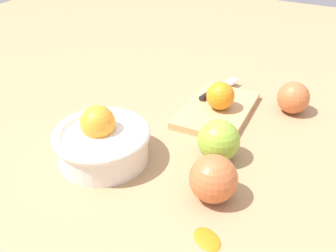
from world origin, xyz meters
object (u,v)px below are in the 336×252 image
orange_on_board (220,96)px  apple_front_center (219,141)px  apple_front_right (293,98)px  apple_front_left (213,179)px  cutting_board (217,110)px  knife (214,91)px  bowl (102,141)px

orange_on_board → apple_front_center: bearing=-159.9°
apple_front_right → apple_front_center: apple_front_center is taller
orange_on_board → apple_front_left: bearing=-161.2°
cutting_board → knife: 0.07m
orange_on_board → apple_front_left: size_ratio=0.78×
bowl → knife: 0.34m
bowl → apple_front_right: bowl is taller
bowl → knife: (0.33, -0.10, -0.02)m
cutting_board → apple_front_left: 0.29m
bowl → cutting_board: 0.30m
apple_front_right → knife: bearing=97.6°
knife → apple_front_left: bearing=-158.6°
knife → apple_front_center: (-0.22, -0.10, 0.02)m
bowl → cutting_board: bowl is taller
apple_front_center → cutting_board: bearing=21.9°
apple_front_left → apple_front_center: bearing=16.8°
bowl → apple_front_left: size_ratio=2.24×
apple_front_left → apple_front_center: 0.11m
cutting_board → apple_front_right: 0.18m
knife → apple_front_left: size_ratio=1.88×
bowl → orange_on_board: (0.26, -0.14, 0.01)m
apple_front_center → apple_front_right: bearing=-19.4°
bowl → apple_front_center: bowl is taller
cutting_board → apple_front_left: apple_front_left is taller
bowl → apple_front_left: (-0.00, -0.23, 0.00)m
bowl → orange_on_board: size_ratio=2.89×
apple_front_right → cutting_board: bearing=119.6°
knife → apple_front_center: bearing=-156.5°
bowl → apple_front_center: size_ratio=2.26×
cutting_board → apple_front_left: bearing=-160.1°
apple_front_left → cutting_board: bearing=19.9°
orange_on_board → apple_front_right: 0.17m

